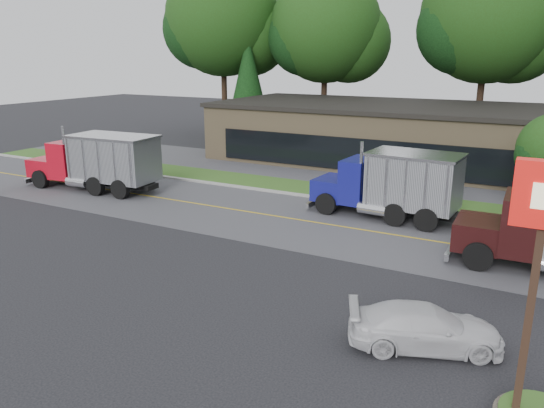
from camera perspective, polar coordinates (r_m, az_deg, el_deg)
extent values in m
plane|color=#2F2F34|center=(18.58, -7.50, -9.39)|extent=(140.00, 140.00, 0.00)
cube|color=slate|center=(25.88, 4.17, -1.94)|extent=(60.00, 8.00, 0.02)
cube|color=gold|center=(25.88, 4.17, -1.94)|extent=(60.00, 0.12, 0.01)
cube|color=#9E9E99|center=(29.61, 7.52, 0.25)|extent=(60.00, 0.30, 0.12)
cube|color=#355E20|center=(31.25, 8.71, 1.03)|extent=(60.00, 3.40, 0.03)
cube|color=slate|center=(35.87, 11.44, 2.81)|extent=(60.00, 7.00, 0.02)
cube|color=#927C59|center=(40.76, 16.83, 6.85)|extent=(32.00, 12.00, 4.00)
cube|color=#332116|center=(12.22, 25.84, -11.42)|extent=(0.16, 0.16, 5.00)
cylinder|color=#382619|center=(54.75, -5.12, 10.67)|extent=(0.56, 0.56, 6.06)
sphere|color=#1E3F11|center=(54.64, -5.34, 19.29)|extent=(11.08, 11.08, 11.08)
sphere|color=#1E3F11|center=(54.64, -2.55, 17.88)|extent=(8.31, 8.31, 8.31)
sphere|color=black|center=(54.71, -7.53, 18.13)|extent=(7.62, 7.62, 7.62)
cylinder|color=#382619|center=(51.83, 5.57, 10.08)|extent=(0.56, 0.56, 5.54)
sphere|color=#1E3F11|center=(51.63, 5.80, 18.41)|extent=(10.13, 10.13, 10.13)
sphere|color=#1E3F11|center=(52.07, 8.34, 16.91)|extent=(7.60, 7.60, 7.60)
sphere|color=black|center=(51.37, 3.64, 17.41)|extent=(6.97, 6.97, 6.97)
cylinder|color=#382619|center=(48.17, 21.28, 8.85)|extent=(0.56, 0.56, 5.84)
sphere|color=#1E3F11|center=(48.00, 22.27, 18.25)|extent=(10.68, 10.68, 10.68)
sphere|color=#1E3F11|center=(49.06, 24.70, 16.35)|extent=(8.01, 8.01, 8.01)
sphere|color=black|center=(47.20, 19.89, 17.31)|extent=(7.34, 7.34, 7.34)
cylinder|color=#382619|center=(51.25, -2.51, 7.52)|extent=(0.44, 0.44, 1.00)
cone|color=black|center=(50.78, -2.58, 13.00)|extent=(4.32, 4.32, 8.83)
sphere|color=black|center=(28.60, 26.92, 4.64)|extent=(2.37, 2.37, 2.37)
cube|color=black|center=(33.54, -18.28, 2.43)|extent=(8.27, 1.58, 0.28)
cube|color=red|center=(35.91, -22.59, 3.75)|extent=(2.12, 2.43, 1.10)
cube|color=red|center=(34.65, -20.86, 4.55)|extent=(1.59, 2.49, 2.20)
cube|color=black|center=(35.03, -21.65, 5.24)|extent=(0.21, 2.10, 0.90)
cube|color=silver|center=(32.31, -16.61, 4.71)|extent=(5.08, 2.84, 2.50)
cube|color=silver|center=(32.10, -16.79, 6.99)|extent=(5.24, 3.00, 0.12)
cylinder|color=black|center=(36.66, -21.02, 3.26)|extent=(1.12, 0.43, 1.10)
cylinder|color=black|center=(35.13, -23.64, 2.47)|extent=(1.12, 0.43, 1.10)
cylinder|color=black|center=(33.23, -14.67, 2.59)|extent=(1.12, 0.43, 1.10)
cylinder|color=black|center=(31.53, -17.26, 1.70)|extent=(1.12, 0.43, 1.10)
cube|color=black|center=(26.98, 12.38, -0.27)|extent=(6.96, 1.44, 0.28)
cube|color=navy|center=(27.94, 6.66, 1.72)|extent=(1.80, 2.40, 1.10)
cube|color=navy|center=(27.26, 9.26, 2.56)|extent=(1.35, 2.47, 2.20)
cube|color=black|center=(27.38, 8.28, 3.52)|extent=(0.19, 2.10, 0.90)
cube|color=silver|center=(26.26, 15.02, 2.39)|extent=(4.28, 2.76, 2.50)
cube|color=silver|center=(26.01, 15.23, 5.18)|extent=(4.44, 2.92, 0.12)
cylinder|color=black|center=(29.03, 7.87, 1.09)|extent=(1.12, 0.42, 1.10)
cylinder|color=black|center=(27.01, 5.85, 0.04)|extent=(1.12, 0.42, 1.10)
cylinder|color=black|center=(27.61, 16.12, -0.16)|extent=(1.12, 0.42, 1.10)
cylinder|color=black|center=(25.48, 14.66, -1.37)|extent=(1.12, 0.42, 1.10)
cube|color=black|center=(22.33, 21.33, -2.91)|extent=(1.81, 2.34, 1.10)
cube|color=black|center=(22.10, 25.15, -1.89)|extent=(1.33, 2.43, 2.20)
cube|color=black|center=(22.00, 23.84, -0.72)|extent=(0.11, 2.10, 0.90)
cylinder|color=black|center=(23.58, 21.88, -3.41)|extent=(1.11, 0.38, 1.10)
cylinder|color=black|center=(21.41, 21.27, -5.25)|extent=(1.11, 0.38, 1.10)
imported|color=silver|center=(15.59, 16.12, -12.62)|extent=(4.53, 3.17, 1.22)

